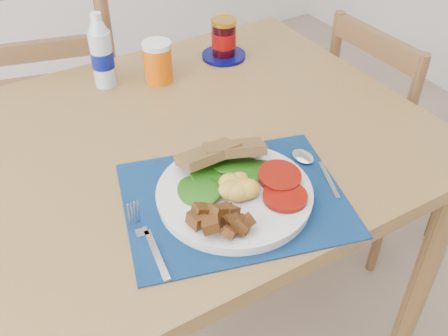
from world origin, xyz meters
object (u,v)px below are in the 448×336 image
at_px(chair_far, 46,82).
at_px(chair_end, 383,116).
at_px(water_bottle, 102,54).
at_px(breakfast_plate, 233,193).
at_px(juice_glass, 158,63).
at_px(jam_on_saucer, 224,41).

height_order(chair_far, chair_end, chair_far).
relative_size(chair_far, water_bottle, 6.27).
xyz_separation_m(chair_end, water_bottle, (-0.80, 0.27, 0.31)).
relative_size(breakfast_plate, water_bottle, 1.53).
height_order(breakfast_plate, water_bottle, water_bottle).
distance_m(water_bottle, juice_glass, 0.15).
xyz_separation_m(chair_far, chair_end, (0.90, -0.60, -0.09)).
bearing_deg(water_bottle, chair_end, -18.40).
distance_m(water_bottle, jam_on_saucer, 0.35).
xyz_separation_m(water_bottle, jam_on_saucer, (0.35, -0.03, -0.04)).
bearing_deg(jam_on_saucer, water_bottle, 175.65).
xyz_separation_m(chair_far, breakfast_plate, (0.14, -0.90, 0.15)).
relative_size(chair_far, juice_glass, 11.99).
relative_size(chair_far, breakfast_plate, 4.10).
bearing_deg(chair_end, juice_glass, 71.38).
bearing_deg(chair_far, juice_glass, 135.03).
bearing_deg(juice_glass, jam_on_saucer, 7.06).
bearing_deg(chair_far, water_bottle, 120.76).
height_order(chair_far, water_bottle, chair_far).
height_order(chair_end, jam_on_saucer, chair_end).
distance_m(chair_far, juice_glass, 0.48).
distance_m(breakfast_plate, juice_glass, 0.52).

